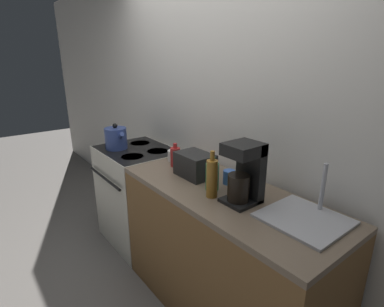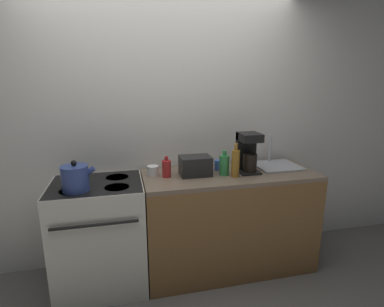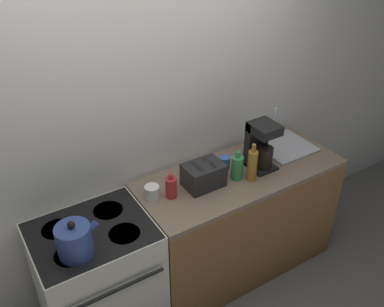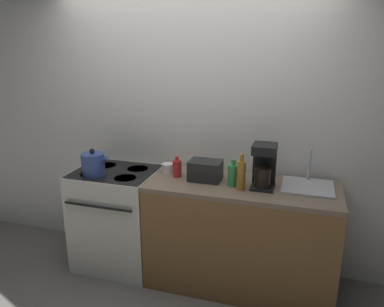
# 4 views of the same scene
# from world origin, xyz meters

# --- Properties ---
(ground_plane) EXTENTS (12.00, 12.00, 0.00)m
(ground_plane) POSITION_xyz_m (0.00, 0.00, 0.00)
(ground_plane) COLOR slate
(wall_back) EXTENTS (8.00, 0.05, 2.60)m
(wall_back) POSITION_xyz_m (0.00, 0.68, 1.30)
(wall_back) COLOR silver
(wall_back) RESTS_ON ground_plane
(stove) EXTENTS (0.73, 0.64, 0.93)m
(stove) POSITION_xyz_m (-0.60, 0.30, 0.48)
(stove) COLOR silver
(stove) RESTS_ON ground_plane
(counter_block) EXTENTS (1.55, 0.63, 0.93)m
(counter_block) POSITION_xyz_m (0.55, 0.31, 0.47)
(counter_block) COLOR brown
(counter_block) RESTS_ON ground_plane
(kettle) EXTENTS (0.25, 0.20, 0.24)m
(kettle) POSITION_xyz_m (-0.73, 0.17, 1.03)
(kettle) COLOR #33478C
(kettle) RESTS_ON stove
(toaster) EXTENTS (0.27, 0.19, 0.17)m
(toaster) POSITION_xyz_m (0.23, 0.33, 1.02)
(toaster) COLOR black
(toaster) RESTS_ON counter_block
(coffee_maker) EXTENTS (0.18, 0.20, 0.36)m
(coffee_maker) POSITION_xyz_m (0.72, 0.31, 1.12)
(coffee_maker) COLOR black
(coffee_maker) RESTS_ON counter_block
(sink_tray) EXTENTS (0.40, 0.38, 0.28)m
(sink_tray) POSITION_xyz_m (1.06, 0.41, 0.95)
(sink_tray) COLOR #B7B7BC
(sink_tray) RESTS_ON counter_block
(bottle_red) EXTENTS (0.08, 0.08, 0.18)m
(bottle_red) POSITION_xyz_m (-0.02, 0.33, 1.01)
(bottle_red) COLOR #B72828
(bottle_red) RESTS_ON counter_block
(bottle_amber) EXTENTS (0.07, 0.07, 0.29)m
(bottle_amber) POSITION_xyz_m (0.56, 0.20, 1.06)
(bottle_amber) COLOR #9E6B23
(bottle_amber) RESTS_ON counter_block
(bottle_green) EXTENTS (0.09, 0.09, 0.22)m
(bottle_green) POSITION_xyz_m (0.48, 0.27, 1.03)
(bottle_green) COLOR #338C47
(bottle_green) RESTS_ON counter_block
(cup_white) EXTENTS (0.10, 0.10, 0.09)m
(cup_white) POSITION_xyz_m (-0.13, 0.40, 0.98)
(cup_white) COLOR white
(cup_white) RESTS_ON counter_block
(cup_blue) EXTENTS (0.08, 0.08, 0.09)m
(cup_blue) POSITION_xyz_m (0.48, 0.42, 0.98)
(cup_blue) COLOR #3860B2
(cup_blue) RESTS_ON counter_block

